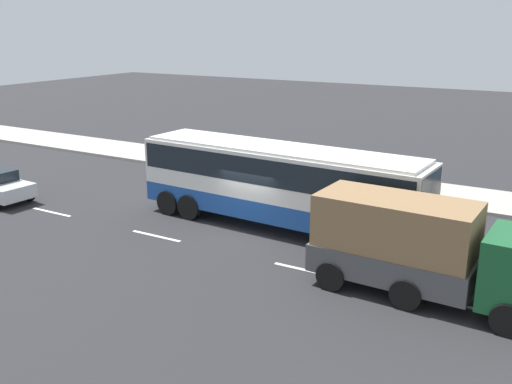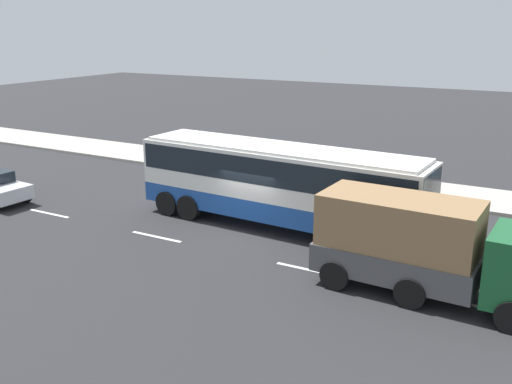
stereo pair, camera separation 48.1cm
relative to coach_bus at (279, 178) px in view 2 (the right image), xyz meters
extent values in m
plane|color=#28282B|center=(-0.79, -1.06, -2.13)|extent=(120.00, 120.00, 0.00)
cube|color=#A8A399|center=(-0.79, 8.05, -2.06)|extent=(80.00, 4.00, 0.15)
cube|color=white|center=(-9.85, -3.41, -2.13)|extent=(2.40, 0.16, 0.01)
cube|color=white|center=(-3.76, -3.41, -2.13)|extent=(2.40, 0.16, 0.01)
cube|color=white|center=(2.87, -3.41, -2.13)|extent=(2.40, 0.16, 0.01)
cube|color=white|center=(8.94, -3.41, -2.13)|extent=(2.40, 0.16, 0.01)
cube|color=#1E4C9E|center=(0.00, 0.00, -1.16)|extent=(12.50, 3.18, 0.84)
cube|color=white|center=(0.00, 0.00, 0.22)|extent=(12.50, 3.18, 1.92)
cube|color=black|center=(0.00, 0.00, 0.50)|extent=(12.25, 3.19, 1.06)
cube|color=black|center=(6.14, -0.30, 0.32)|extent=(0.24, 2.36, 1.54)
cube|color=white|center=(0.00, 0.00, 1.24)|extent=(12.00, 3.00, 0.12)
cylinder|color=black|center=(4.65, 1.00, -1.58)|extent=(1.11, 0.35, 1.10)
cylinder|color=black|center=(4.53, -1.46, -1.58)|extent=(1.11, 0.35, 1.10)
cylinder|color=black|center=(-3.73, 1.42, -1.58)|extent=(1.11, 0.35, 1.10)
cylinder|color=black|center=(-3.85, -1.04, -1.58)|extent=(1.11, 0.35, 1.10)
cylinder|color=black|center=(-4.92, 1.48, -1.58)|extent=(1.11, 0.35, 1.10)
cylinder|color=black|center=(-5.05, -0.98, -1.58)|extent=(1.11, 0.35, 1.10)
cube|color=#4C4C4F|center=(5.89, -3.35, -1.20)|extent=(5.14, 2.51, 0.90)
cube|color=olive|center=(5.89, -3.35, 0.07)|extent=(4.94, 2.41, 1.66)
cylinder|color=black|center=(9.48, -4.60, -1.65)|extent=(0.97, 0.32, 0.96)
cylinder|color=black|center=(6.74, -2.27, -1.65)|extent=(0.97, 0.32, 0.96)
cylinder|color=black|center=(6.65, -4.49, -1.65)|extent=(0.97, 0.32, 0.96)
cylinder|color=black|center=(4.31, -2.17, -1.65)|extent=(0.97, 0.32, 0.96)
cylinder|color=black|center=(4.22, -4.39, -1.65)|extent=(0.97, 0.32, 0.96)
cylinder|color=black|center=(-12.14, -2.72, -1.81)|extent=(0.65, 0.24, 0.64)
cylinder|color=black|center=(-0.15, 6.99, -1.57)|extent=(0.14, 0.14, 0.82)
cylinder|color=black|center=(-0.21, 7.14, -1.57)|extent=(0.14, 0.14, 0.82)
cylinder|color=gold|center=(-0.18, 7.06, -0.86)|extent=(0.32, 0.32, 0.61)
sphere|color=#9E7051|center=(-0.18, 7.06, -0.44)|extent=(0.22, 0.22, 0.22)
camera|label=1|loc=(10.58, -20.09, 6.04)|focal=40.26mm
camera|label=2|loc=(10.16, -20.33, 6.04)|focal=40.26mm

